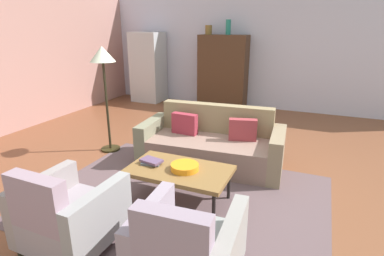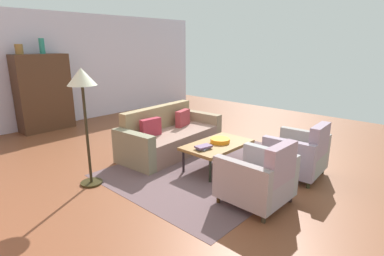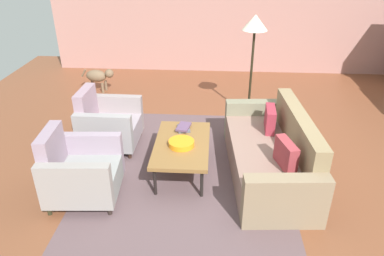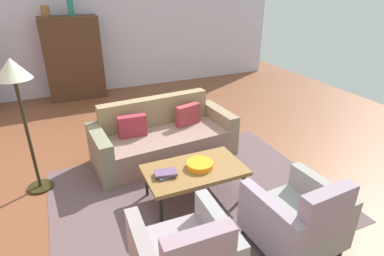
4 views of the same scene
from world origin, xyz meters
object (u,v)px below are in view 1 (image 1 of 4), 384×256
(armchair_left, at_px, (67,217))
(cabinet, at_px, (223,72))
(floor_lamp, at_px, (103,64))
(vase_tall, at_px, (209,30))
(armchair_right, at_px, (186,253))
(coffee_table, at_px, (179,171))
(vase_round, at_px, (228,27))
(book_stack, at_px, (151,161))
(refrigerator, at_px, (148,67))
(fruit_bowl, at_px, (185,167))
(couch, at_px, (212,145))

(armchair_left, relative_size, cabinet, 0.49)
(floor_lamp, bearing_deg, vase_tall, 82.62)
(armchair_right, bearing_deg, coffee_table, 113.67)
(vase_round, bearing_deg, armchair_left, -87.83)
(coffee_table, bearing_deg, book_stack, -178.66)
(coffee_table, xyz_separation_m, armchair_left, (-0.60, -1.17, -0.05))
(refrigerator, bearing_deg, vase_tall, 3.36)
(armchair_left, relative_size, floor_lamp, 0.51)
(cabinet, bearing_deg, fruit_bowl, -77.69)
(refrigerator, bearing_deg, armchair_right, -57.10)
(couch, height_order, book_stack, couch)
(refrigerator, bearing_deg, cabinet, 2.85)
(vase_tall, height_order, vase_round, vase_round)
(coffee_table, relative_size, vase_tall, 5.39)
(armchair_left, xyz_separation_m, vase_round, (-0.22, 5.70, 1.63))
(cabinet, bearing_deg, vase_round, -2.71)
(couch, distance_m, coffee_table, 1.19)
(cabinet, distance_m, vase_tall, 1.09)
(fruit_bowl, bearing_deg, vase_round, 101.12)
(cabinet, distance_m, refrigerator, 2.10)
(cabinet, xyz_separation_m, floor_lamp, (-0.86, -3.54, 0.54))
(coffee_table, height_order, refrigerator, refrigerator)
(cabinet, height_order, vase_tall, vase_tall)
(vase_tall, xyz_separation_m, vase_round, (0.50, 0.00, 0.06))
(coffee_table, distance_m, refrigerator, 5.39)
(book_stack, relative_size, vase_tall, 1.27)
(book_stack, height_order, vase_tall, vase_tall)
(couch, relative_size, floor_lamp, 1.26)
(armchair_left, bearing_deg, cabinet, 94.25)
(couch, relative_size, vase_tall, 9.70)
(couch, height_order, fruit_bowl, couch)
(couch, bearing_deg, armchair_right, 100.29)
(coffee_table, height_order, cabinet, cabinet)
(coffee_table, bearing_deg, couch, 90.31)
(fruit_bowl, bearing_deg, floor_lamp, 151.55)
(fruit_bowl, xyz_separation_m, book_stack, (-0.44, -0.01, -0.01))
(coffee_table, relative_size, book_stack, 4.23)
(couch, relative_size, vase_round, 6.16)
(armchair_left, height_order, vase_tall, vase_tall)
(vase_tall, bearing_deg, coffee_table, -73.81)
(vase_tall, bearing_deg, couch, -68.63)
(floor_lamp, bearing_deg, couch, 5.95)
(vase_round, xyz_separation_m, floor_lamp, (-0.96, -3.53, -0.53))
(refrigerator, bearing_deg, book_stack, -59.17)
(armchair_left, bearing_deg, refrigerator, 114.44)
(armchair_right, xyz_separation_m, refrigerator, (-3.62, 5.60, 0.58))
(coffee_table, bearing_deg, armchair_right, -62.61)
(couch, xyz_separation_m, vase_tall, (-1.31, 3.35, 1.62))
(vase_round, bearing_deg, cabinet, 177.29)
(couch, bearing_deg, cabinet, -79.07)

